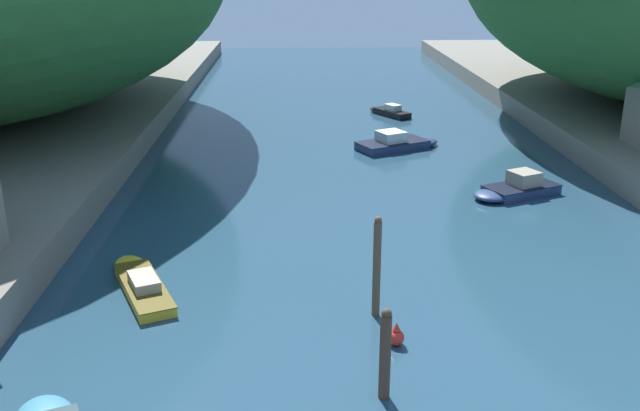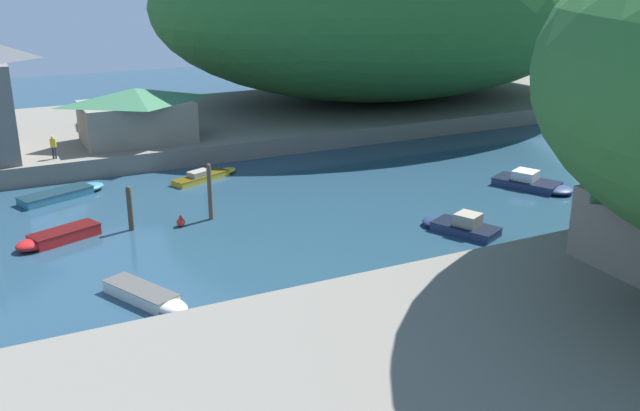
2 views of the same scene
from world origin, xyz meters
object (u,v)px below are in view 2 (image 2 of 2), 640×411
at_px(boat_white_cruiser, 534,184).
at_px(boat_moored_right, 55,238).
at_px(boat_mid_channel, 207,175).
at_px(channel_buoy_near, 181,222).
at_px(boat_open_rowboat, 459,225).
at_px(boathouse_shed, 136,114).
at_px(boat_red_skiff, 66,193).
at_px(person_by_boathouse, 53,145).
at_px(boat_cabin_cruiser, 149,297).

relative_size(boat_white_cruiser, boat_moored_right, 1.17).
xyz_separation_m(boat_mid_channel, channel_buoy_near, (8.68, -4.33, 0.05)).
distance_m(boat_open_rowboat, boat_white_cruiser, 10.58).
bearing_deg(boathouse_shed, channel_buoy_near, -4.44).
distance_m(boat_red_skiff, boat_moored_right, 8.45).
bearing_deg(boat_moored_right, boat_red_skiff, -33.17).
relative_size(channel_buoy_near, person_by_boathouse, 0.45).
relative_size(boat_open_rowboat, boat_moored_right, 1.00).
height_order(boat_cabin_cruiser, boat_red_skiff, boat_cabin_cruiser).
xyz_separation_m(boathouse_shed, boat_moored_right, (15.82, -8.28, -3.26)).
height_order(boat_red_skiff, channel_buoy_near, channel_buoy_near).
bearing_deg(boathouse_shed, boat_white_cruiser, 48.67).
bearing_deg(person_by_boathouse, channel_buoy_near, -47.59).
distance_m(boathouse_shed, channel_buoy_near, 16.73).
relative_size(boat_white_cruiser, person_by_boathouse, 3.42).
relative_size(boat_mid_channel, boat_red_skiff, 0.92).
height_order(boat_white_cruiser, boat_mid_channel, boat_white_cruiser).
distance_m(boathouse_shed, person_by_boathouse, 7.22).
distance_m(boat_cabin_cruiser, boat_mid_channel, 19.66).
height_order(boat_white_cruiser, boat_cabin_cruiser, boat_white_cruiser).
bearing_deg(person_by_boathouse, boathouse_shed, 43.38).
bearing_deg(boat_open_rowboat, boathouse_shed, 93.31).
xyz_separation_m(boathouse_shed, boat_mid_channel, (7.68, 3.06, -3.34)).
distance_m(boat_red_skiff, person_by_boathouse, 5.29).
distance_m(boat_open_rowboat, person_by_boathouse, 29.22).
bearing_deg(boathouse_shed, boat_cabin_cruiser, -11.74).
height_order(boathouse_shed, boat_open_rowboat, boathouse_shed).
bearing_deg(boat_moored_right, boat_mid_channel, -76.10).
height_order(boat_white_cruiser, boat_moored_right, boat_white_cruiser).
height_order(boathouse_shed, channel_buoy_near, boathouse_shed).
bearing_deg(boat_mid_channel, person_by_boathouse, -140.72).
relative_size(boat_cabin_cruiser, boat_mid_channel, 0.92).
bearing_deg(boat_mid_channel, boat_white_cruiser, 34.58).
xyz_separation_m(boat_moored_right, channel_buoy_near, (0.54, 7.01, -0.02)).
xyz_separation_m(boathouse_shed, channel_buoy_near, (16.35, -1.27, -3.28)).
height_order(boat_open_rowboat, boat_moored_right, boat_open_rowboat).
relative_size(boat_white_cruiser, boat_red_skiff, 0.96).
bearing_deg(boat_cabin_cruiser, channel_buoy_near, -139.36).
bearing_deg(channel_buoy_near, boat_mid_channel, 153.50).
height_order(boat_cabin_cruiser, boat_moored_right, boat_moored_right).
distance_m(boat_white_cruiser, channel_buoy_near, 24.13).
height_order(boat_red_skiff, person_by_boathouse, person_by_boathouse).
xyz_separation_m(boat_white_cruiser, boat_red_skiff, (-12.35, -29.21, -0.10)).
bearing_deg(boat_open_rowboat, person_by_boathouse, 107.38).
bearing_deg(boat_cabin_cruiser, boat_red_skiff, -111.36).
xyz_separation_m(boat_red_skiff, boat_moored_right, (8.28, -1.67, 0.06)).
bearing_deg(boat_moored_right, boat_open_rowboat, -133.51).
bearing_deg(person_by_boathouse, boat_white_cruiser, -9.37).
distance_m(boat_moored_right, channel_buoy_near, 7.03).
height_order(boathouse_shed, boat_white_cruiser, boathouse_shed).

